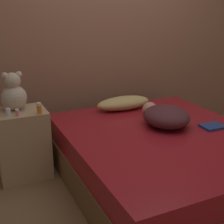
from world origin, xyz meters
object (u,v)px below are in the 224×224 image
at_px(bottle_pink, 17,113).
at_px(bottle_clear, 8,112).
at_px(pillow, 124,103).
at_px(teddy_bear, 14,93).
at_px(person_lying, 165,116).
at_px(bottle_orange, 39,109).
at_px(book, 213,126).

bearing_deg(bottle_pink, bottle_clear, 148.06).
xyz_separation_m(pillow, teddy_bear, (-1.15, -0.04, 0.25)).
bearing_deg(bottle_clear, pillow, 8.74).
distance_m(person_lying, bottle_orange, 1.17).
distance_m(bottle_pink, bottle_clear, 0.08).
bearing_deg(teddy_bear, pillow, 1.95).
bearing_deg(person_lying, bottle_orange, 163.66).
relative_size(bottle_orange, bottle_clear, 1.58).
relative_size(pillow, bottle_orange, 5.96).
xyz_separation_m(teddy_bear, bottle_orange, (0.18, -0.22, -0.10)).
xyz_separation_m(teddy_bear, book, (1.65, -0.81, -0.31)).
xyz_separation_m(pillow, bottle_orange, (-0.97, -0.26, 0.15)).
bearing_deg(pillow, person_lying, -77.70).
height_order(bottle_pink, book, bottle_pink).
relative_size(pillow, book, 2.86).
height_order(person_lying, bottle_clear, bottle_clear).
xyz_separation_m(person_lying, bottle_clear, (-1.36, 0.42, 0.10)).
distance_m(bottle_clear, book, 1.86).
bearing_deg(bottle_orange, pillow, 14.97).
xyz_separation_m(pillow, person_lying, (0.13, -0.61, 0.02)).
distance_m(pillow, book, 0.99).
relative_size(pillow, person_lying, 1.00).
distance_m(teddy_bear, bottle_orange, 0.30).
bearing_deg(bottle_orange, bottle_clear, 164.54).
bearing_deg(book, pillow, 120.56).
relative_size(bottle_clear, book, 0.30).
height_order(person_lying, teddy_bear, teddy_bear).
distance_m(pillow, teddy_bear, 1.18).
height_order(pillow, person_lying, person_lying).
relative_size(person_lying, bottle_orange, 5.95).
bearing_deg(bottle_orange, book, -21.74).
bearing_deg(pillow, bottle_orange, -165.03).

